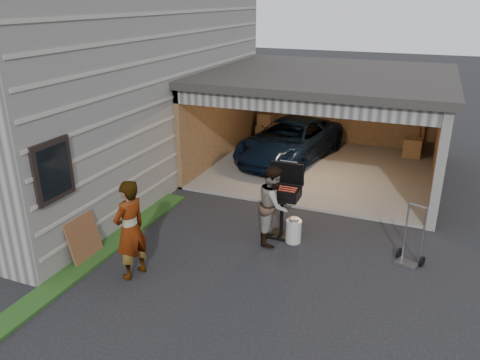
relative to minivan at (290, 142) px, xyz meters
The scene contains 11 objects.
ground 6.94m from the minivan, 87.00° to the right, with size 80.00×80.00×0.00m, color black.
house 6.69m from the minivan, 152.78° to the right, with size 7.00×11.00×5.50m, color #474744.
groundcover_strip 8.14m from the minivan, 103.44° to the right, with size 0.50×8.00×0.06m, color #193814.
garage 1.68m from the minivan, ahead, with size 6.80×6.30×2.90m.
minivan is the anchor object (origin of this frame).
woman 7.45m from the minivan, 96.31° to the right, with size 0.69×0.45×1.89m, color #9DB3C5.
man 5.30m from the minivan, 77.33° to the right, with size 0.81×0.63×1.68m, color #47301C.
bbq_grill 5.03m from the minivan, 75.44° to the right, with size 0.72×0.63×1.60m.
propane_tank 5.30m from the minivan, 72.66° to the right, with size 0.33×0.33×0.50m, color #B7B8B3.
plywood_panel 7.54m from the minivan, 105.69° to the right, with size 0.04×0.80×0.90m, color brown.
hand_truck 6.38m from the minivan, 52.12° to the right, with size 0.56×0.51×1.24m.
Camera 1 is at (3.47, -6.69, 4.85)m, focal length 35.00 mm.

